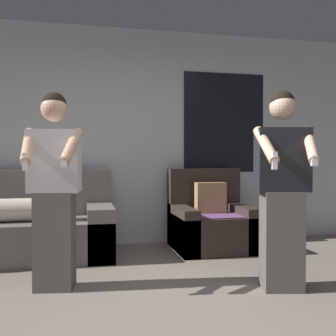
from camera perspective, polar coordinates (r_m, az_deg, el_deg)
The scene contains 6 objects.
ground_plane at distance 2.59m, azimuth 1.94°, elevation -22.82°, with size 14.00×14.00×0.00m, color slate.
wall_back at distance 4.99m, azimuth -5.38°, elevation 4.58°, with size 6.56×0.07×2.70m.
couch at distance 4.55m, azimuth -19.93°, elevation -8.23°, with size 1.85×0.94×0.94m.
armchair at distance 4.75m, azimuth 6.21°, elevation -7.87°, with size 0.90×0.87×0.95m.
person_left at distance 3.33m, azimuth -16.17°, elevation -3.04°, with size 0.47×0.51×1.61m.
person_right at distance 3.31m, azimuth 16.24°, elevation -2.97°, with size 0.49×0.52×1.62m.
Camera 1 is at (-0.58, -2.29, 1.05)m, focal length 42.00 mm.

